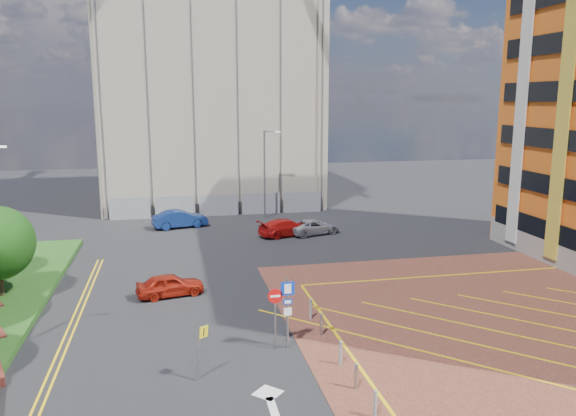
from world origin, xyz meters
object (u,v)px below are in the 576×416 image
object	(u,v)px
warning_sign	(200,346)
car_blue_back	(180,219)
car_silver_back	(314,227)
sign_cluster	(283,306)
car_red_left	(170,285)
car_red_back	(287,227)
lamp_back	(265,171)

from	to	relation	value
warning_sign	car_blue_back	bearing A→B (deg)	90.62
car_blue_back	car_silver_back	world-z (taller)	car_blue_back
warning_sign	sign_cluster	bearing A→B (deg)	29.95
sign_cluster	car_red_left	distance (m)	9.29
car_red_left	car_red_back	size ratio (longest dim) A/B	0.79
sign_cluster	car_red_back	size ratio (longest dim) A/B	0.69
sign_cluster	car_silver_back	bearing A→B (deg)	72.00
car_red_left	car_silver_back	world-z (taller)	car_red_left
lamp_back	car_blue_back	bearing A→B (deg)	-163.87
sign_cluster	lamp_back	bearing A→B (deg)	82.03
warning_sign	car_silver_back	distance (m)	24.57
warning_sign	car_red_back	xyz separation A→B (m)	(7.98, 22.26, -0.75)
warning_sign	car_red_back	bearing A→B (deg)	70.27
lamp_back	car_red_back	bearing A→B (deg)	-85.47
car_red_left	car_blue_back	xyz separation A→B (m)	(0.86, 16.94, 0.12)
car_silver_back	warning_sign	bearing A→B (deg)	138.09
lamp_back	car_silver_back	world-z (taller)	lamp_back
sign_cluster	car_blue_back	xyz separation A→B (m)	(-3.95, 24.78, -1.20)
car_blue_back	car_silver_back	bearing A→B (deg)	-126.73
sign_cluster	warning_sign	xyz separation A→B (m)	(-3.66, -2.11, -0.52)
lamp_back	warning_sign	distance (m)	30.20
sign_cluster	car_red_left	xyz separation A→B (m)	(-4.80, 7.84, -1.33)
lamp_back	car_blue_back	xyz separation A→B (m)	(-7.73, -2.24, -3.61)
lamp_back	sign_cluster	distance (m)	27.38
lamp_back	car_silver_back	xyz separation A→B (m)	(2.79, -6.80, -3.76)
car_red_back	sign_cluster	bearing A→B (deg)	151.23
warning_sign	car_silver_back	bearing A→B (deg)	65.39
lamp_back	sign_cluster	bearing A→B (deg)	-97.97
car_silver_back	car_red_left	bearing A→B (deg)	120.12
sign_cluster	warning_sign	size ratio (longest dim) A/B	1.42
warning_sign	car_silver_back	size ratio (longest dim) A/B	0.52
car_red_back	car_silver_back	size ratio (longest dim) A/B	1.09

